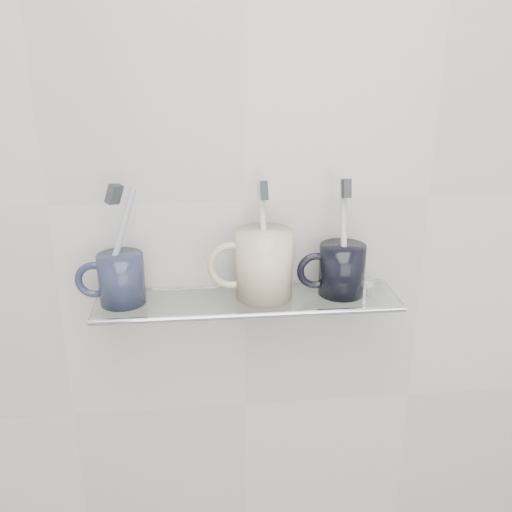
{
  "coord_description": "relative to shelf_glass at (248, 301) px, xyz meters",
  "views": [
    {
      "loc": [
        -0.07,
        0.18,
        1.49
      ],
      "look_at": [
        0.01,
        1.04,
        1.17
      ],
      "focal_mm": 40.0,
      "sensor_mm": 36.0,
      "label": 1
    }
  ],
  "objects": [
    {
      "name": "mug_center",
      "position": [
        0.03,
        0.0,
        0.06
      ],
      "size": [
        0.11,
        0.11,
        0.12
      ],
      "primitive_type": "cylinder",
      "rotation": [
        0.0,
        0.0,
        0.24
      ],
      "color": "beige",
      "rests_on": "shelf_glass"
    },
    {
      "name": "chrome_cap",
      "position": [
        0.2,
        0.0,
        0.01
      ],
      "size": [
        0.04,
        0.04,
        0.01
      ],
      "primitive_type": "cylinder",
      "color": "silver",
      "rests_on": "shelf_glass"
    },
    {
      "name": "mug_right",
      "position": [
        0.16,
        0.0,
        0.05
      ],
      "size": [
        0.1,
        0.1,
        0.09
      ],
      "primitive_type": "cylinder",
      "rotation": [
        0.0,
        0.0,
        -0.35
      ],
      "color": "black",
      "rests_on": "shelf_glass"
    },
    {
      "name": "mug_left_handle",
      "position": [
        -0.25,
        0.0,
        0.05
      ],
      "size": [
        0.06,
        0.01,
        0.06
      ],
      "primitive_type": "torus",
      "rotation": [
        1.57,
        0.0,
        0.0
      ],
      "color": "#192236",
      "rests_on": "mug_left"
    },
    {
      "name": "toothbrush_right",
      "position": [
        0.16,
        0.0,
        0.1
      ],
      "size": [
        0.01,
        0.06,
        0.19
      ],
      "primitive_type": "cylinder",
      "rotation": [
        -0.24,
        -0.02,
        -0.04
      ],
      "color": "beige",
      "rests_on": "mug_right"
    },
    {
      "name": "mug_center_handle",
      "position": [
        -0.03,
        0.0,
        0.06
      ],
      "size": [
        0.08,
        0.01,
        0.08
      ],
      "primitive_type": "torus",
      "rotation": [
        1.57,
        0.0,
        0.0
      ],
      "color": "beige",
      "rests_on": "mug_center"
    },
    {
      "name": "bristles_center",
      "position": [
        0.03,
        0.0,
        0.19
      ],
      "size": [
        0.02,
        0.03,
        0.04
      ],
      "primitive_type": "cube",
      "rotation": [
        -0.25,
        -0.07,
        -0.1
      ],
      "color": "#2C3034",
      "rests_on": "toothbrush_center"
    },
    {
      "name": "wall_back",
      "position": [
        0.0,
        0.06,
        0.15
      ],
      "size": [
        2.5,
        0.0,
        2.5
      ],
      "primitive_type": "plane",
      "rotation": [
        1.57,
        0.0,
        0.0
      ],
      "color": "#BDB7AE",
      "rests_on": "ground"
    },
    {
      "name": "shelf_glass",
      "position": [
        0.0,
        0.0,
        0.0
      ],
      "size": [
        0.5,
        0.12,
        0.01
      ],
      "primitive_type": "cube",
      "color": "silver",
      "rests_on": "wall_back"
    },
    {
      "name": "shelf_rail",
      "position": [
        0.0,
        -0.06,
        0.0
      ],
      "size": [
        0.5,
        0.01,
        0.01
      ],
      "primitive_type": "cylinder",
      "rotation": [
        0.0,
        1.57,
        0.0
      ],
      "color": "silver",
      "rests_on": "shelf_glass"
    },
    {
      "name": "bracket_right",
      "position": [
        0.21,
        0.05,
        -0.01
      ],
      "size": [
        0.02,
        0.03,
        0.02
      ],
      "primitive_type": "cylinder",
      "rotation": [
        1.57,
        0.0,
        0.0
      ],
      "color": "silver",
      "rests_on": "wall_back"
    },
    {
      "name": "bristles_left",
      "position": [
        -0.2,
        0.0,
        0.19
      ],
      "size": [
        0.03,
        0.03,
        0.04
      ],
      "primitive_type": "cube",
      "rotation": [
        -0.17,
        0.28,
        -0.66
      ],
      "color": "#2C3034",
      "rests_on": "toothbrush_left"
    },
    {
      "name": "bracket_left",
      "position": [
        -0.21,
        0.05,
        -0.01
      ],
      "size": [
        0.02,
        0.03,
        0.02
      ],
      "primitive_type": "cylinder",
      "rotation": [
        1.57,
        0.0,
        0.0
      ],
      "color": "silver",
      "rests_on": "wall_back"
    },
    {
      "name": "mug_right_handle",
      "position": [
        0.11,
        0.0,
        0.05
      ],
      "size": [
        0.06,
        0.01,
        0.06
      ],
      "primitive_type": "torus",
      "rotation": [
        1.57,
        0.0,
        0.0
      ],
      "color": "black",
      "rests_on": "mug_right"
    },
    {
      "name": "toothbrush_center",
      "position": [
        0.03,
        0.0,
        0.1
      ],
      "size": [
        0.02,
        0.06,
        0.19
      ],
      "primitive_type": "cylinder",
      "rotation": [
        -0.25,
        -0.07,
        -0.1
      ],
      "color": "silver",
      "rests_on": "mug_center"
    },
    {
      "name": "toothbrush_left",
      "position": [
        -0.2,
        0.0,
        0.1
      ],
      "size": [
        0.07,
        0.02,
        0.18
      ],
      "primitive_type": "cylinder",
      "rotation": [
        -0.17,
        0.28,
        -0.66
      ],
      "color": "#9EA9BA",
      "rests_on": "mug_left"
    },
    {
      "name": "bristles_right",
      "position": [
        0.16,
        0.0,
        0.19
      ],
      "size": [
        0.01,
        0.03,
        0.03
      ],
      "primitive_type": "cube",
      "rotation": [
        -0.24,
        -0.02,
        -0.04
      ],
      "color": "#2C3034",
      "rests_on": "toothbrush_right"
    },
    {
      "name": "mug_left",
      "position": [
        -0.2,
        0.0,
        0.05
      ],
      "size": [
        0.1,
        0.1,
        0.08
      ],
      "primitive_type": "cylinder",
      "rotation": [
        0.0,
        0.0,
        0.37
      ],
      "color": "#192236",
      "rests_on": "shelf_glass"
    }
  ]
}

